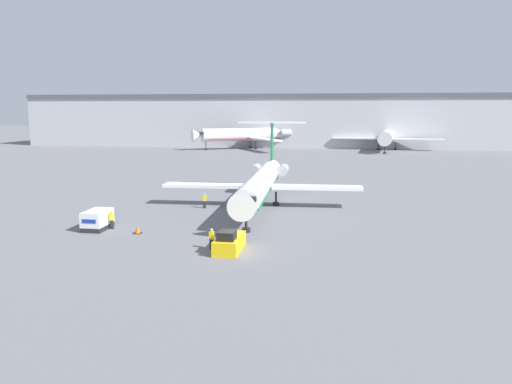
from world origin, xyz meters
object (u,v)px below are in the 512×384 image
object	(u,v)px
traffic_cone_left	(138,230)
airplane_parked_far_left	(387,136)
airplane_parked_far_right	(250,135)
luggage_cart	(97,220)
airplane_main	(261,181)
pushback_tug	(229,242)
worker_near_tug	(212,238)
worker_by_wing	(204,200)
worker_on_apron	(112,219)

from	to	relation	value
traffic_cone_left	airplane_parked_far_left	distance (m)	110.16
airplane_parked_far_right	luggage_cart	bearing A→B (deg)	-88.71
airplane_parked_far_left	luggage_cart	bearing A→B (deg)	-109.85
airplane_main	luggage_cart	bearing A→B (deg)	-135.05
traffic_cone_left	airplane_main	bearing A→B (deg)	57.38
pushback_tug	worker_near_tug	size ratio (longest dim) A/B	2.60
airplane_main	worker_by_wing	distance (m)	7.10
pushback_tug	luggage_cart	bearing A→B (deg)	159.36
worker_near_tug	worker_on_apron	size ratio (longest dim) A/B	0.96
luggage_cart	traffic_cone_left	size ratio (longest dim) A/B	4.32
traffic_cone_left	airplane_parked_far_left	size ratio (longest dim) A/B	0.02
airplane_main	airplane_parked_far_left	xyz separation A→B (m)	(23.59, 90.10, 0.97)
pushback_tug	worker_on_apron	distance (m)	13.95
worker_by_wing	airplane_parked_far_left	size ratio (longest dim) A/B	0.05
luggage_cart	worker_on_apron	bearing A→B (deg)	13.62
pushback_tug	worker_on_apron	xyz separation A→B (m)	(-12.76, 5.62, 0.26)
worker_near_tug	airplane_parked_far_right	size ratio (longest dim) A/B	0.05
worker_by_wing	airplane_parked_far_left	xyz separation A→B (m)	(30.02, 92.26, 3.07)
worker_by_wing	traffic_cone_left	distance (m)	13.12
airplane_main	pushback_tug	bearing A→B (deg)	-89.69
worker_near_tug	airplane_parked_far_left	size ratio (longest dim) A/B	0.05
traffic_cone_left	airplane_parked_far_right	distance (m)	103.95
pushback_tug	worker_by_wing	bearing A→B (deg)	110.94
worker_by_wing	airplane_parked_far_right	distance (m)	91.51
worker_by_wing	airplane_parked_far_right	world-z (taller)	airplane_parked_far_right
pushback_tug	luggage_cart	xyz separation A→B (m)	(-14.07, 5.30, 0.23)
airplane_main	traffic_cone_left	size ratio (longest dim) A/B	39.58
luggage_cart	traffic_cone_left	bearing A→B (deg)	-12.25
airplane_main	worker_by_wing	bearing A→B (deg)	-161.42
worker_on_apron	traffic_cone_left	distance (m)	3.42
airplane_main	airplane_parked_far_right	world-z (taller)	airplane_parked_far_right
airplane_parked_far_left	worker_by_wing	bearing A→B (deg)	-108.03
worker_near_tug	traffic_cone_left	bearing A→B (deg)	153.14
airplane_main	worker_on_apron	world-z (taller)	airplane_main
pushback_tug	worker_on_apron	size ratio (longest dim) A/B	2.50
worker_near_tug	airplane_parked_far_left	distance (m)	111.98
pushback_tug	airplane_parked_far_left	distance (m)	111.88
pushback_tug	traffic_cone_left	size ratio (longest dim) A/B	5.84
luggage_cart	worker_by_wing	distance (m)	13.98
worker_by_wing	traffic_cone_left	xyz separation A→B (m)	(-3.11, -12.74, -0.56)
airplane_parked_far_left	airplane_parked_far_right	distance (m)	39.90
airplane_parked_far_right	pushback_tug	bearing A→B (deg)	-81.37
airplane_parked_far_right	airplane_main	bearing A→B (deg)	-79.60
airplane_main	pushback_tug	size ratio (longest dim) A/B	6.78
airplane_parked_far_left	airplane_parked_far_right	world-z (taller)	airplane_parked_far_right
pushback_tug	airplane_parked_far_right	size ratio (longest dim) A/B	0.13
worker_near_tug	worker_by_wing	world-z (taller)	worker_by_wing
airplane_parked_far_left	airplane_parked_far_right	bearing A→B (deg)	-178.07
airplane_main	pushback_tug	distance (m)	19.38
worker_near_tug	traffic_cone_left	xyz separation A→B (m)	(-8.11, 4.11, -0.54)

